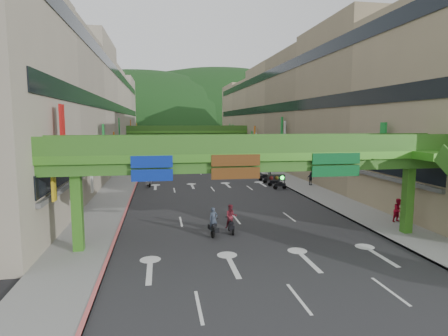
{
  "coord_description": "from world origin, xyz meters",
  "views": [
    {
      "loc": [
        -5.99,
        -17.16,
        7.91
      ],
      "look_at": [
        0.0,
        18.0,
        3.5
      ],
      "focal_mm": 30.0,
      "sensor_mm": 36.0,
      "label": 1
    }
  ],
  "objects_px": {
    "overpass_near": "(272,165)",
    "scooter_rider_near": "(213,223)",
    "pedestrian_red": "(398,212)",
    "car_silver": "(164,162)",
    "scooter_rider_mid": "(231,218)",
    "car_yellow": "(232,168)"
  },
  "relations": [
    {
      "from": "scooter_rider_near",
      "to": "pedestrian_red",
      "type": "distance_m",
      "value": 14.67
    },
    {
      "from": "scooter_rider_near",
      "to": "car_silver",
      "type": "relative_size",
      "value": 0.48
    },
    {
      "from": "overpass_near",
      "to": "scooter_rider_near",
      "type": "xyz_separation_m",
      "value": [
        -3.39,
        2.57,
        -4.26
      ]
    },
    {
      "from": "scooter_rider_mid",
      "to": "scooter_rider_near",
      "type": "bearing_deg",
      "value": -162.23
    },
    {
      "from": "scooter_rider_near",
      "to": "overpass_near",
      "type": "bearing_deg",
      "value": -37.17
    },
    {
      "from": "overpass_near",
      "to": "scooter_rider_near",
      "type": "relative_size",
      "value": 13.81
    },
    {
      "from": "car_silver",
      "to": "pedestrian_red",
      "type": "bearing_deg",
      "value": -59.68
    },
    {
      "from": "overpass_near",
      "to": "scooter_rider_near",
      "type": "bearing_deg",
      "value": 142.83
    },
    {
      "from": "scooter_rider_near",
      "to": "scooter_rider_mid",
      "type": "xyz_separation_m",
      "value": [
        1.33,
        0.43,
        0.13
      ]
    },
    {
      "from": "scooter_rider_mid",
      "to": "car_yellow",
      "type": "height_order",
      "value": "scooter_rider_mid"
    },
    {
      "from": "car_silver",
      "to": "car_yellow",
      "type": "xyz_separation_m",
      "value": [
        10.66,
        -9.52,
        -0.05
      ]
    },
    {
      "from": "car_silver",
      "to": "pedestrian_red",
      "type": "relative_size",
      "value": 2.3
    },
    {
      "from": "scooter_rider_near",
      "to": "pedestrian_red",
      "type": "xyz_separation_m",
      "value": [
        14.66,
        0.68,
        -0.02
      ]
    },
    {
      "from": "scooter_rider_mid",
      "to": "car_silver",
      "type": "relative_size",
      "value": 0.49
    },
    {
      "from": "scooter_rider_near",
      "to": "car_yellow",
      "type": "xyz_separation_m",
      "value": [
        7.67,
        33.17,
        -0.3
      ]
    },
    {
      "from": "overpass_near",
      "to": "car_silver",
      "type": "relative_size",
      "value": 6.61
    },
    {
      "from": "overpass_near",
      "to": "scooter_rider_mid",
      "type": "xyz_separation_m",
      "value": [
        -2.06,
        3.0,
        -4.13
      ]
    },
    {
      "from": "pedestrian_red",
      "to": "scooter_rider_mid",
      "type": "bearing_deg",
      "value": 168.35
    },
    {
      "from": "pedestrian_red",
      "to": "scooter_rider_near",
      "type": "bearing_deg",
      "value": 169.92
    },
    {
      "from": "pedestrian_red",
      "to": "overpass_near",
      "type": "bearing_deg",
      "value": -176.65
    },
    {
      "from": "scooter_rider_near",
      "to": "car_silver",
      "type": "distance_m",
      "value": 42.79
    },
    {
      "from": "overpass_near",
      "to": "pedestrian_red",
      "type": "bearing_deg",
      "value": 16.11
    }
  ]
}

